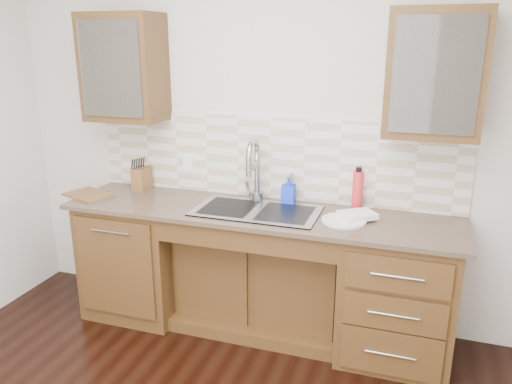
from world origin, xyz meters
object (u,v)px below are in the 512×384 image
(soap_bottle, at_px, (289,190))
(cutting_board, at_px, (89,195))
(knife_block, at_px, (142,179))
(plate, at_px, (344,221))
(water_bottle, at_px, (357,190))

(soap_bottle, relative_size, cutting_board, 0.58)
(soap_bottle, xyz_separation_m, knife_block, (-1.15, -0.03, -0.01))
(plate, relative_size, cutting_board, 0.84)
(knife_block, bearing_deg, water_bottle, 1.60)
(plate, bearing_deg, cutting_board, -178.82)
(plate, bearing_deg, soap_bottle, 149.41)
(knife_block, distance_m, cutting_board, 0.40)
(soap_bottle, relative_size, water_bottle, 0.75)
(water_bottle, relative_size, cutting_board, 0.78)
(soap_bottle, bearing_deg, knife_block, 179.64)
(cutting_board, bearing_deg, plate, 1.18)
(soap_bottle, relative_size, plate, 0.69)
(plate, height_order, knife_block, knife_block)
(water_bottle, distance_m, plate, 0.31)
(soap_bottle, bearing_deg, plate, -32.54)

